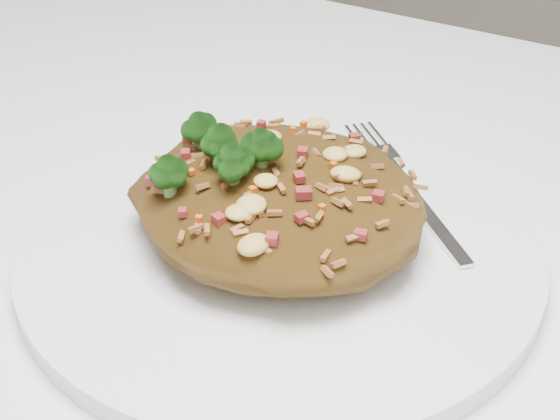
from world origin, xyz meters
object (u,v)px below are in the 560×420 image
object	(u,v)px
plate	(280,242)
dining_table	(266,388)
fried_rice	(278,187)
fork	(410,193)

from	to	relation	value
plate	dining_table	bearing A→B (deg)	-81.21
dining_table	fried_rice	xyz separation A→B (m)	(-0.00, 0.02, 0.13)
fried_rice	fork	distance (m)	0.09
fried_rice	fork	bearing A→B (deg)	55.60
plate	fried_rice	distance (m)	0.04
fried_rice	fork	size ratio (longest dim) A/B	1.27
dining_table	fork	distance (m)	0.15
plate	fried_rice	world-z (taller)	fried_rice
plate	fork	world-z (taller)	fork
dining_table	plate	xyz separation A→B (m)	(-0.00, 0.02, 0.10)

